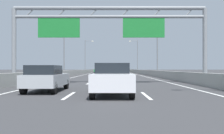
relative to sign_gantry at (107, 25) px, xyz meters
name	(u,v)px	position (x,y,z in m)	size (l,w,h in m)	color
ground_plane	(111,71)	(0.16, 79.41, -4.80)	(260.00, 260.00, 0.00)	#38383A
lane_dash_left_1	(68,96)	(-1.64, -8.09, -4.80)	(0.16, 3.00, 0.01)	white
lane_dash_left_2	(88,83)	(-1.64, 0.91, -4.80)	(0.16, 3.00, 0.01)	white
lane_dash_left_3	(95,79)	(-1.64, 9.91, -4.80)	(0.16, 3.00, 0.01)	white
lane_dash_left_4	(99,76)	(-1.64, 18.91, -4.80)	(0.16, 3.00, 0.01)	white
lane_dash_left_5	(101,75)	(-1.64, 27.91, -4.80)	(0.16, 3.00, 0.01)	white
lane_dash_left_6	(103,74)	(-1.64, 36.91, -4.80)	(0.16, 3.00, 0.01)	white
lane_dash_left_7	(104,73)	(-1.64, 45.91, -4.80)	(0.16, 3.00, 0.01)	white
lane_dash_left_8	(105,72)	(-1.64, 54.91, -4.80)	(0.16, 3.00, 0.01)	white
lane_dash_left_9	(105,72)	(-1.64, 63.91, -4.80)	(0.16, 3.00, 0.01)	white
lane_dash_left_10	(106,72)	(-1.64, 72.91, -4.80)	(0.16, 3.00, 0.01)	white
lane_dash_left_11	(106,71)	(-1.64, 81.91, -4.80)	(0.16, 3.00, 0.01)	white
lane_dash_left_12	(107,71)	(-1.64, 90.91, -4.80)	(0.16, 3.00, 0.01)	white
lane_dash_left_13	(107,71)	(-1.64, 99.91, -4.80)	(0.16, 3.00, 0.01)	white
lane_dash_left_14	(107,71)	(-1.64, 108.91, -4.80)	(0.16, 3.00, 0.01)	white
lane_dash_left_15	(108,70)	(-1.64, 117.91, -4.80)	(0.16, 3.00, 0.01)	white
lane_dash_left_16	(108,70)	(-1.64, 126.91, -4.80)	(0.16, 3.00, 0.01)	white
lane_dash_left_17	(108,70)	(-1.64, 135.91, -4.80)	(0.16, 3.00, 0.01)	white
lane_dash_right_1	(145,96)	(1.96, -8.09, -4.80)	(0.16, 3.00, 0.01)	white
lane_dash_right_2	(130,83)	(1.96, 0.91, -4.80)	(0.16, 3.00, 0.01)	white
lane_dash_right_3	(124,79)	(1.96, 9.91, -4.80)	(0.16, 3.00, 0.01)	white
lane_dash_right_4	(121,76)	(1.96, 18.91, -4.80)	(0.16, 3.00, 0.01)	white
lane_dash_right_5	(119,75)	(1.96, 27.91, -4.80)	(0.16, 3.00, 0.01)	white
lane_dash_right_6	(118,74)	(1.96, 36.91, -4.80)	(0.16, 3.00, 0.01)	white
lane_dash_right_7	(117,73)	(1.96, 45.91, -4.80)	(0.16, 3.00, 0.01)	white
lane_dash_right_8	(116,72)	(1.96, 54.91, -4.80)	(0.16, 3.00, 0.01)	white
lane_dash_right_9	(116,72)	(1.96, 63.91, -4.80)	(0.16, 3.00, 0.01)	white
lane_dash_right_10	(115,72)	(1.96, 72.91, -4.80)	(0.16, 3.00, 0.01)	white
lane_dash_right_11	(115,71)	(1.96, 81.91, -4.80)	(0.16, 3.00, 0.01)	white
lane_dash_right_12	(114,71)	(1.96, 90.91, -4.80)	(0.16, 3.00, 0.01)	white
lane_dash_right_13	(114,71)	(1.96, 99.91, -4.80)	(0.16, 3.00, 0.01)	white
lane_dash_right_14	(114,71)	(1.96, 108.91, -4.80)	(0.16, 3.00, 0.01)	white
lane_dash_right_15	(114,70)	(1.96, 117.91, -4.80)	(0.16, 3.00, 0.01)	white
lane_dash_right_16	(114,70)	(1.96, 126.91, -4.80)	(0.16, 3.00, 0.01)	white
lane_dash_right_17	(113,70)	(1.96, 135.91, -4.80)	(0.16, 3.00, 0.01)	white
edge_line_left	(96,72)	(-5.09, 67.41, -4.80)	(0.16, 176.00, 0.01)	white
edge_line_right	(125,72)	(5.41, 67.41, -4.80)	(0.16, 176.00, 0.01)	white
barrier_left	(96,70)	(-6.74, 89.41, -4.33)	(0.45, 220.00, 0.95)	#9E9E99
barrier_right	(125,70)	(7.06, 89.41, -4.33)	(0.45, 220.00, 0.95)	#9E9E99
sign_gantry	(107,25)	(0.00, 0.00, 0.00)	(15.96, 0.36, 6.36)	gray
streetlamp_left_mid	(65,43)	(-7.31, 19.41, 0.59)	(2.58, 0.28, 9.50)	slate
streetlamp_right_mid	(155,43)	(7.62, 19.41, 0.59)	(2.58, 0.28, 9.50)	slate
streetlamp_left_far	(85,54)	(-7.31, 49.45, 0.59)	(2.58, 0.28, 9.50)	slate
streetlamp_right_far	(136,54)	(7.62, 49.45, 0.59)	(2.58, 0.28, 9.50)	slate
white_car	(111,78)	(0.37, -7.51, -4.02)	(1.85, 4.68, 1.54)	silver
green_car	(97,70)	(-3.47, 43.74, -4.07)	(1.87, 4.45, 1.42)	#1E7A38
yellow_car	(110,70)	(0.13, 59.29, -4.07)	(1.90, 4.50, 1.39)	yellow
orange_car	(110,69)	(-0.05, 81.52, -4.05)	(1.72, 4.64, 1.47)	orange
silver_car	(46,78)	(-3.25, -6.11, -4.05)	(1.72, 4.17, 1.44)	#A8ADB2
blue_car	(118,69)	(3.98, 100.13, -4.08)	(1.81, 4.55, 1.37)	#2347AD
red_car	(111,71)	(0.31, 23.21, -4.04)	(1.73, 4.19, 1.49)	red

